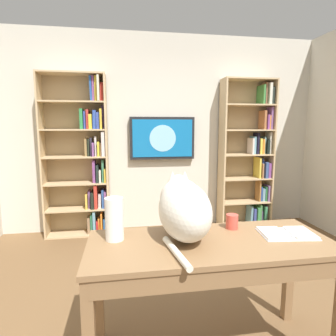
{
  "coord_description": "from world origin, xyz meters",
  "views": [
    {
      "loc": [
        0.56,
        1.75,
        1.45
      ],
      "look_at": [
        0.1,
        -1.17,
        1.01
      ],
      "focal_mm": 30.07,
      "sensor_mm": 36.0,
      "label": 1
    }
  ],
  "objects_px": {
    "wall_mounted_tv": "(162,138)",
    "open_binder": "(287,233)",
    "coffee_mug": "(232,222)",
    "bookshelf_left": "(251,157)",
    "bookshelf_right": "(84,158)",
    "cat": "(183,206)",
    "paper_towel_roll": "(114,219)",
    "desk": "(212,262)"
  },
  "relations": [
    {
      "from": "wall_mounted_tv",
      "to": "open_binder",
      "type": "distance_m",
      "value": 2.44
    },
    {
      "from": "wall_mounted_tv",
      "to": "coffee_mug",
      "type": "height_order",
      "value": "wall_mounted_tv"
    },
    {
      "from": "coffee_mug",
      "to": "open_binder",
      "type": "bearing_deg",
      "value": 152.28
    },
    {
      "from": "bookshelf_left",
      "to": "bookshelf_right",
      "type": "bearing_deg",
      "value": -0.0
    },
    {
      "from": "cat",
      "to": "paper_towel_roll",
      "type": "xyz_separation_m",
      "value": [
        0.42,
        -0.0,
        -0.06
      ]
    },
    {
      "from": "desk",
      "to": "cat",
      "type": "bearing_deg",
      "value": -41.59
    },
    {
      "from": "wall_mounted_tv",
      "to": "coffee_mug",
      "type": "relative_size",
      "value": 9.38
    },
    {
      "from": "desk",
      "to": "coffee_mug",
      "type": "xyz_separation_m",
      "value": [
        -0.2,
        -0.2,
        0.17
      ]
    },
    {
      "from": "wall_mounted_tv",
      "to": "open_binder",
      "type": "xyz_separation_m",
      "value": [
        -0.47,
        2.34,
        -0.51
      ]
    },
    {
      "from": "bookshelf_left",
      "to": "open_binder",
      "type": "height_order",
      "value": "bookshelf_left"
    },
    {
      "from": "bookshelf_right",
      "to": "open_binder",
      "type": "xyz_separation_m",
      "value": [
        -1.52,
        2.25,
        -0.25
      ]
    },
    {
      "from": "bookshelf_left",
      "to": "bookshelf_right",
      "type": "xyz_separation_m",
      "value": [
        2.34,
        -0.0,
        0.02
      ]
    },
    {
      "from": "paper_towel_roll",
      "to": "coffee_mug",
      "type": "bearing_deg",
      "value": -175.11
    },
    {
      "from": "bookshelf_left",
      "to": "cat",
      "type": "distance_m",
      "value": 2.62
    },
    {
      "from": "bookshelf_left",
      "to": "bookshelf_right",
      "type": "relative_size",
      "value": 0.99
    },
    {
      "from": "wall_mounted_tv",
      "to": "paper_towel_roll",
      "type": "bearing_deg",
      "value": 74.9
    },
    {
      "from": "cat",
      "to": "open_binder",
      "type": "xyz_separation_m",
      "value": [
        -0.65,
        0.09,
        -0.18
      ]
    },
    {
      "from": "paper_towel_roll",
      "to": "cat",
      "type": "bearing_deg",
      "value": 179.36
    },
    {
      "from": "bookshelf_right",
      "to": "desk",
      "type": "relative_size",
      "value": 1.44
    },
    {
      "from": "cat",
      "to": "coffee_mug",
      "type": "bearing_deg",
      "value": -168.6
    },
    {
      "from": "cat",
      "to": "paper_towel_roll",
      "type": "distance_m",
      "value": 0.42
    },
    {
      "from": "bookshelf_right",
      "to": "open_binder",
      "type": "height_order",
      "value": "bookshelf_right"
    },
    {
      "from": "open_binder",
      "to": "cat",
      "type": "bearing_deg",
      "value": -7.7
    },
    {
      "from": "bookshelf_right",
      "to": "paper_towel_roll",
      "type": "relative_size",
      "value": 8.18
    },
    {
      "from": "desk",
      "to": "coffee_mug",
      "type": "height_order",
      "value": "coffee_mug"
    },
    {
      "from": "cat",
      "to": "open_binder",
      "type": "bearing_deg",
      "value": 172.3
    },
    {
      "from": "bookshelf_right",
      "to": "coffee_mug",
      "type": "height_order",
      "value": "bookshelf_right"
    },
    {
      "from": "wall_mounted_tv",
      "to": "bookshelf_right",
      "type": "bearing_deg",
      "value": 4.64
    },
    {
      "from": "bookshelf_left",
      "to": "paper_towel_roll",
      "type": "height_order",
      "value": "bookshelf_left"
    },
    {
      "from": "bookshelf_left",
      "to": "wall_mounted_tv",
      "type": "relative_size",
      "value": 2.33
    },
    {
      "from": "desk",
      "to": "paper_towel_roll",
      "type": "relative_size",
      "value": 5.66
    },
    {
      "from": "bookshelf_right",
      "to": "paper_towel_roll",
      "type": "xyz_separation_m",
      "value": [
        -0.45,
        2.16,
        -0.13
      ]
    },
    {
      "from": "wall_mounted_tv",
      "to": "open_binder",
      "type": "relative_size",
      "value": 2.55
    },
    {
      "from": "bookshelf_left",
      "to": "paper_towel_roll",
      "type": "bearing_deg",
      "value": 48.7
    },
    {
      "from": "wall_mounted_tv",
      "to": "paper_towel_roll",
      "type": "height_order",
      "value": "wall_mounted_tv"
    },
    {
      "from": "bookshelf_right",
      "to": "bookshelf_left",
      "type": "bearing_deg",
      "value": 180.0
    },
    {
      "from": "bookshelf_left",
      "to": "coffee_mug",
      "type": "height_order",
      "value": "bookshelf_left"
    },
    {
      "from": "desk",
      "to": "open_binder",
      "type": "bearing_deg",
      "value": -175.0
    },
    {
      "from": "bookshelf_left",
      "to": "bookshelf_right",
      "type": "height_order",
      "value": "bookshelf_right"
    },
    {
      "from": "desk",
      "to": "cat",
      "type": "distance_m",
      "value": 0.37
    },
    {
      "from": "paper_towel_roll",
      "to": "desk",
      "type": "bearing_deg",
      "value": 166.48
    },
    {
      "from": "bookshelf_right",
      "to": "wall_mounted_tv",
      "type": "relative_size",
      "value": 2.35
    }
  ]
}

